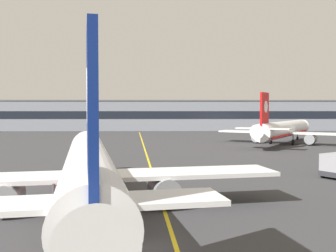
% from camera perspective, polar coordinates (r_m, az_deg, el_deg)
% --- Properties ---
extents(ground_plane, '(400.00, 400.00, 0.00)m').
position_cam_1_polar(ground_plane, '(24.44, -3.81, -17.19)').
color(ground_plane, '#353538').
extents(taxiway_centreline, '(12.74, 179.59, 0.01)m').
position_cam_1_polar(taxiway_centreline, '(53.64, -2.32, -6.37)').
color(taxiway_centreline, yellow).
rests_on(taxiway_centreline, ground).
extents(airliner_foreground, '(32.34, 41.28, 11.65)m').
position_cam_1_polar(airliner_foreground, '(33.38, -11.17, -5.94)').
color(airliner_foreground, white).
rests_on(airliner_foreground, ground).
extents(airliner_background, '(29.49, 36.62, 11.52)m').
position_cam_1_polar(airliner_background, '(98.00, 16.06, -0.52)').
color(airliner_background, white).
rests_on(airliner_background, ground).
extents(safety_cone_by_nose_gear, '(0.44, 0.44, 0.55)m').
position_cam_1_polar(safety_cone_by_nose_gear, '(50.32, -7.39, -6.68)').
color(safety_cone_by_nose_gear, orange).
rests_on(safety_cone_by_nose_gear, ground).
extents(terminal_building, '(152.32, 12.40, 11.58)m').
position_cam_1_polar(terminal_building, '(155.63, -1.52, 1.54)').
color(terminal_building, gray).
rests_on(terminal_building, ground).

